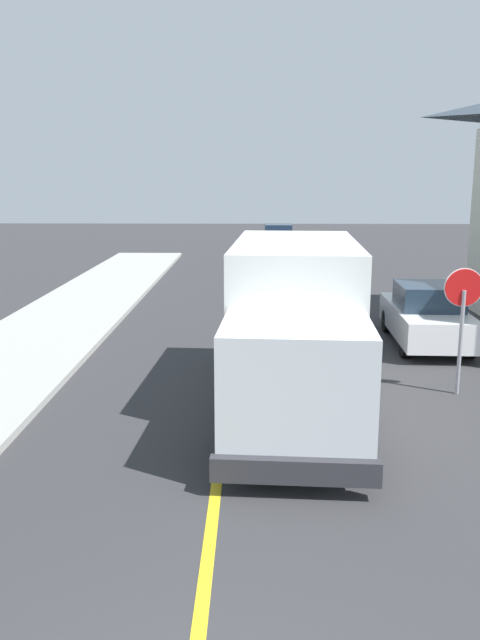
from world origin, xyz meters
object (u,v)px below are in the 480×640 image
(parked_car_furthest, at_px, (278,239))
(parked_van_across, at_px, (426,316))
(parked_car_near, at_px, (306,306))
(parked_car_far, at_px, (281,252))
(parked_car_mid, at_px, (297,273))
(box_truck, at_px, (295,319))
(stop_sign, at_px, (463,307))

(parked_car_furthest, bearing_deg, parked_van_across, -81.74)
(parked_car_furthest, relative_size, parked_van_across, 0.99)
(parked_car_near, distance_m, parked_car_far, 13.83)
(parked_car_near, xyz_separation_m, parked_car_mid, (0.18, 6.52, 0.00))
(parked_car_near, bearing_deg, box_truck, -96.57)
(parked_car_furthest, bearing_deg, box_truck, -91.42)
(parked_car_mid, height_order, parked_van_across, same)
(parked_car_far, bearing_deg, parked_van_across, -77.67)
(parked_car_far, bearing_deg, stop_sign, -81.37)
(parked_car_far, height_order, stop_sign, stop_sign)
(parked_car_mid, height_order, stop_sign, stop_sign)
(box_truck, xyz_separation_m, parked_car_far, (0.56, 20.05, -0.97))
(box_truck, bearing_deg, parked_van_across, 52.13)
(parked_car_near, xyz_separation_m, parked_car_far, (-0.16, 13.83, 0.00))
(parked_van_across, bearing_deg, stop_sign, -95.30)
(parked_van_across, xyz_separation_m, stop_sign, (-0.38, -4.12, 1.06))
(parked_car_mid, relative_size, stop_sign, 1.68)
(parked_car_near, bearing_deg, parked_car_mid, 88.39)
(parked_van_across, bearing_deg, parked_car_near, 158.19)
(parked_car_far, bearing_deg, box_truck, -91.59)
(box_truck, height_order, parked_van_across, box_truck)
(box_truck, distance_m, parked_car_furthest, 26.92)
(parked_car_mid, relative_size, parked_car_furthest, 1.01)
(parked_car_far, height_order, parked_van_across, same)
(parked_van_across, bearing_deg, box_truck, -127.87)
(box_truck, distance_m, parked_car_far, 20.08)
(parked_car_far, relative_size, stop_sign, 1.66)
(parked_car_mid, relative_size, parked_car_far, 1.01)
(box_truck, bearing_deg, stop_sign, 13.47)
(parked_car_furthest, xyz_separation_m, parked_van_across, (3.19, -21.94, 0.00))
(box_truck, relative_size, parked_van_across, 1.64)
(parked_car_near, height_order, parked_car_mid, same)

